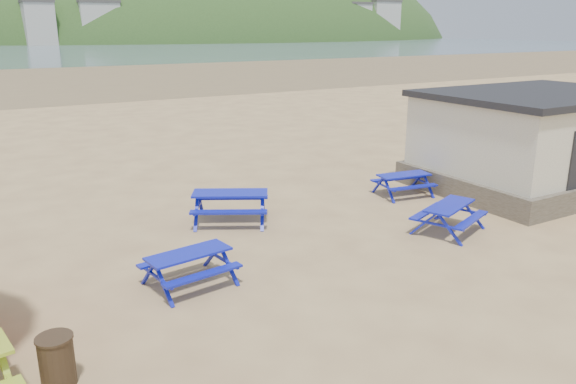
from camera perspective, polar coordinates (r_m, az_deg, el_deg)
ground at (r=13.24m, az=-1.11°, el=-6.48°), size 400.00×400.00×0.00m
wet_sand at (r=66.10m, az=-25.68°, el=10.36°), size 400.00×400.00×0.00m
picnic_table_blue_b at (r=15.40m, az=-5.86°, el=-1.53°), size 2.56×2.41×0.85m
picnic_table_blue_c at (r=18.15m, az=11.64°, el=0.73°), size 1.85×1.58×0.69m
picnic_table_blue_d at (r=11.84m, az=-9.98°, el=-7.68°), size 1.90×1.61×0.72m
picnic_table_blue_e at (r=15.20m, az=16.00°, el=-2.56°), size 2.17×1.98×0.74m
picnic_table_blue_f at (r=18.33m, az=22.94°, el=-0.18°), size 1.67×1.41×0.65m
litter_bin at (r=9.32m, az=-22.43°, el=-15.54°), size 0.55×0.55×0.80m
amenity_block at (r=20.48m, az=23.96°, el=4.93°), size 7.40×5.40×3.15m
headland_town at (r=259.21m, az=-8.95°, el=12.88°), size 264.00×144.00×108.00m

